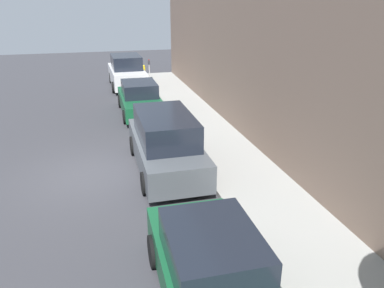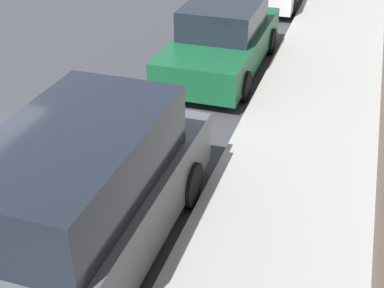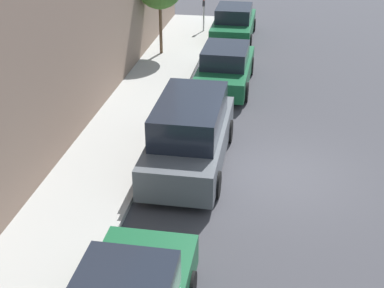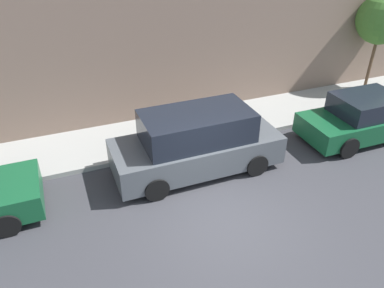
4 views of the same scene
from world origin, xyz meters
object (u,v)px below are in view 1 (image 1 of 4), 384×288
(parked_sedan_fourth, at_px, (140,99))
(parked_suv_fifth, at_px, (127,72))
(parking_meter_far, at_px, (149,67))
(parked_minivan_third, at_px, (166,143))
(fire_hydrant, at_px, (144,70))
(parked_sedan_second, at_px, (213,273))

(parked_sedan_fourth, xyz_separation_m, parked_suv_fifth, (-0.05, 6.12, 0.21))
(parked_suv_fifth, xyz_separation_m, parking_meter_far, (1.57, 0.97, 0.06))
(parked_minivan_third, bearing_deg, parking_meter_far, 83.68)
(parked_suv_fifth, distance_m, fire_hydrant, 3.35)
(fire_hydrant, bearing_deg, parked_sedan_second, -94.50)
(parked_minivan_third, xyz_separation_m, parked_suv_fifth, (-0.06, 12.73, 0.01))
(parked_sedan_second, xyz_separation_m, parked_minivan_third, (0.30, 6.04, 0.20))
(parked_sedan_fourth, bearing_deg, parked_minivan_third, -89.94)
(parked_sedan_second, xyz_separation_m, parked_sedan_fourth, (0.29, 12.65, 0.00))
(parked_sedan_second, bearing_deg, parked_minivan_third, 87.19)
(parked_sedan_second, relative_size, parked_suv_fifth, 0.93)
(parked_minivan_third, bearing_deg, parked_sedan_second, -92.81)
(parked_suv_fifth, bearing_deg, parking_meter_far, 31.57)
(parked_minivan_third, relative_size, parking_meter_far, 3.56)
(parked_minivan_third, distance_m, parking_meter_far, 13.78)
(parked_sedan_second, distance_m, parking_meter_far, 19.81)
(parked_minivan_third, height_order, parked_suv_fifth, parked_suv_fifth)
(fire_hydrant, bearing_deg, parking_meter_far, -87.15)
(parking_meter_far, bearing_deg, parked_suv_fifth, -148.43)
(parking_meter_far, bearing_deg, parked_sedan_second, -95.25)
(fire_hydrant, bearing_deg, parked_suv_fifth, -116.31)
(parked_suv_fifth, bearing_deg, parked_sedan_fourth, -89.53)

